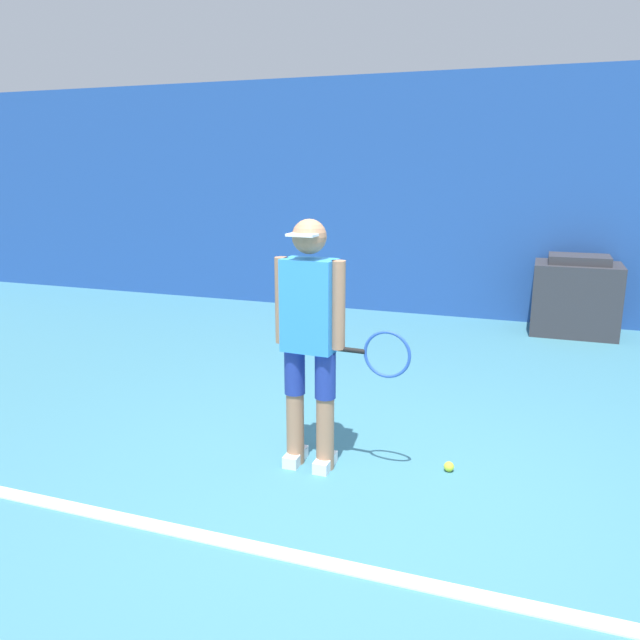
% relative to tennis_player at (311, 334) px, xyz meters
% --- Properties ---
extents(ground_plane, '(24.00, 24.00, 0.00)m').
position_rel_tennis_player_xyz_m(ground_plane, '(0.44, -0.31, -0.93)').
color(ground_plane, teal).
extents(back_wall, '(24.00, 0.10, 3.17)m').
position_rel_tennis_player_xyz_m(back_wall, '(0.44, 4.80, 0.66)').
color(back_wall, '#234C99').
rests_on(back_wall, ground_plane).
extents(court_baseline, '(21.60, 0.10, 0.01)m').
position_rel_tennis_player_xyz_m(court_baseline, '(0.44, -1.00, -0.92)').
color(court_baseline, white).
rests_on(court_baseline, ground_plane).
extents(tennis_player, '(0.92, 0.29, 1.67)m').
position_rel_tennis_player_xyz_m(tennis_player, '(0.00, 0.00, 0.00)').
color(tennis_player, '#A37556').
rests_on(tennis_player, ground_plane).
extents(tennis_ball, '(0.07, 0.07, 0.07)m').
position_rel_tennis_player_xyz_m(tennis_ball, '(0.89, 0.23, -0.89)').
color(tennis_ball, '#D1E533').
rests_on(tennis_ball, ground_plane).
extents(covered_chair, '(0.99, 0.71, 0.96)m').
position_rel_tennis_player_xyz_m(covered_chair, '(1.80, 4.35, -0.47)').
color(covered_chair, '#333338').
rests_on(covered_chair, ground_plane).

